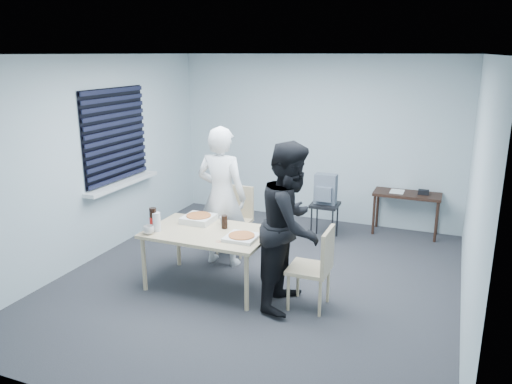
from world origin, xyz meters
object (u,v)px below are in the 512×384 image
at_px(person_white, 222,197).
at_px(person_black, 291,226).
at_px(chair_right, 317,263).
at_px(mug_b, 224,220).
at_px(backpack, 325,189).
at_px(side_table, 407,198).
at_px(mug_a, 149,230).
at_px(soda_bottle, 153,220).
at_px(dining_table, 208,236).
at_px(stool, 325,211).
at_px(chair_far, 236,214).

distance_m(person_white, person_black, 1.33).
distance_m(chair_right, mug_b, 1.29).
xyz_separation_m(chair_right, backpack, (-0.44, 2.02, 0.23)).
xyz_separation_m(side_table, mug_a, (-2.48, -2.95, 0.16)).
bearing_deg(mug_b, backpack, 65.09).
bearing_deg(person_black, side_table, -19.12).
xyz_separation_m(person_black, soda_bottle, (-1.58, -0.17, -0.08)).
relative_size(dining_table, stool, 2.58).
distance_m(stool, mug_b, 1.90).
height_order(person_black, side_table, person_black).
bearing_deg(side_table, mug_a, -130.11).
bearing_deg(mug_a, soda_bottle, 96.61).
bearing_deg(mug_b, person_black, -19.12).
relative_size(person_white, side_table, 1.85).
distance_m(person_black, stool, 2.09).
bearing_deg(stool, backpack, -90.00).
xyz_separation_m(chair_right, stool, (-0.44, 2.03, -0.09)).
relative_size(chair_far, soda_bottle, 3.33).
bearing_deg(soda_bottle, mug_a, -83.39).
bearing_deg(dining_table, stool, 66.82).
xyz_separation_m(backpack, mug_b, (-0.79, -1.70, -0.03)).
height_order(chair_right, side_table, chair_right).
relative_size(dining_table, person_black, 0.78).
height_order(side_table, mug_a, mug_a).
bearing_deg(mug_b, chair_far, 104.53).
xyz_separation_m(side_table, stool, (-1.07, -0.63, -0.13)).
xyz_separation_m(side_table, mug_b, (-1.86, -2.34, 0.16)).
bearing_deg(mug_a, mug_b, 44.19).
xyz_separation_m(chair_right, person_black, (-0.29, -0.00, 0.37)).
height_order(stool, mug_b, mug_b).
distance_m(chair_right, person_white, 1.63).
relative_size(person_black, backpack, 4.11).
distance_m(chair_far, backpack, 1.35).
bearing_deg(side_table, soda_bottle, -131.44).
bearing_deg(chair_far, mug_a, -105.98).
distance_m(person_white, backpack, 1.66).
distance_m(chair_far, mug_a, 1.51).
bearing_deg(person_white, person_black, 148.40).
bearing_deg(side_table, dining_table, -126.28).
bearing_deg(chair_right, soda_bottle, -174.81).
height_order(side_table, mug_b, mug_b).
bearing_deg(chair_right, dining_table, 177.90).
xyz_separation_m(stool, mug_b, (-0.79, -1.71, 0.29)).
relative_size(chair_right, person_black, 0.50).
relative_size(person_white, stool, 3.31).
relative_size(side_table, mug_b, 9.56).
bearing_deg(backpack, dining_table, -137.50).
xyz_separation_m(stool, mug_a, (-1.42, -2.32, 0.29)).
bearing_deg(person_white, mug_a, 66.72).
distance_m(backpack, mug_b, 1.87).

